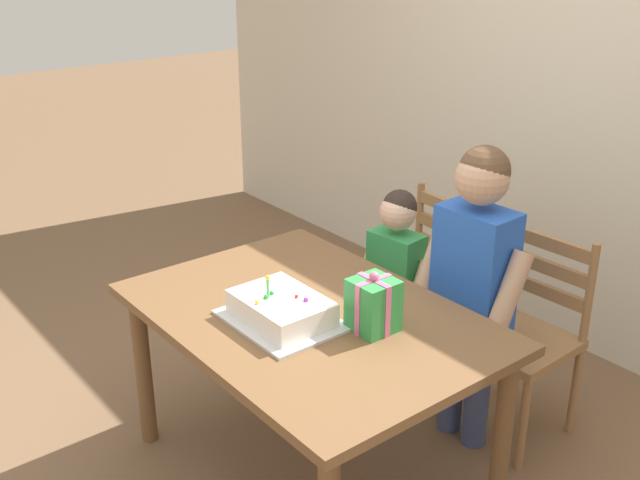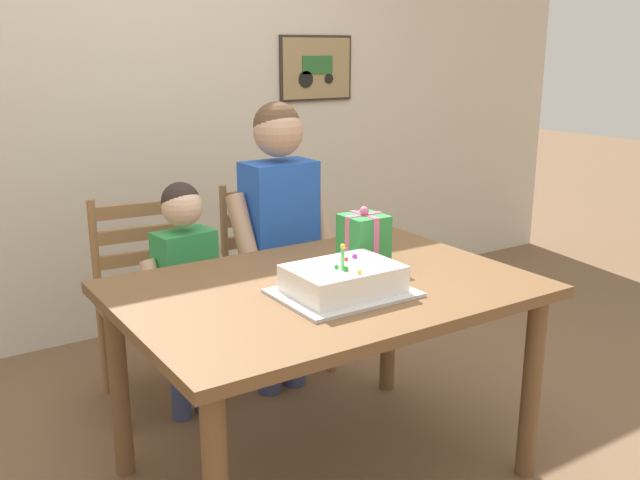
{
  "view_description": "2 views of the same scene",
  "coord_description": "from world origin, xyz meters",
  "px_view_note": "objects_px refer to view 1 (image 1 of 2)",
  "views": [
    {
      "loc": [
        2.03,
        -1.56,
        2.12
      ],
      "look_at": [
        -0.05,
        0.09,
        1.02
      ],
      "focal_mm": 42.73,
      "sensor_mm": 36.0,
      "label": 1
    },
    {
      "loc": [
        -1.3,
        -1.94,
        1.56
      ],
      "look_at": [
        -0.02,
        -0.0,
        0.92
      ],
      "focal_mm": 39.48,
      "sensor_mm": 36.0,
      "label": 2
    }
  ],
  "objects_px": {
    "birthday_cake": "(281,310)",
    "chair_right": "(525,335)",
    "gift_box_red_large": "(373,305)",
    "child_older": "(474,270)",
    "chair_left": "(419,285)",
    "dining_table": "(310,335)",
    "child_younger": "(395,274)"
  },
  "relations": [
    {
      "from": "dining_table",
      "to": "gift_box_red_large",
      "type": "bearing_deg",
      "value": 22.89
    },
    {
      "from": "chair_right",
      "to": "child_younger",
      "type": "distance_m",
      "value": 0.63
    },
    {
      "from": "birthday_cake",
      "to": "child_older",
      "type": "bearing_deg",
      "value": 74.51
    },
    {
      "from": "gift_box_red_large",
      "to": "chair_left",
      "type": "bearing_deg",
      "value": 123.97
    },
    {
      "from": "child_younger",
      "to": "gift_box_red_large",
      "type": "bearing_deg",
      "value": -50.41
    },
    {
      "from": "dining_table",
      "to": "chair_right",
      "type": "relative_size",
      "value": 1.54
    },
    {
      "from": "dining_table",
      "to": "child_older",
      "type": "height_order",
      "value": "child_older"
    },
    {
      "from": "birthday_cake",
      "to": "gift_box_red_large",
      "type": "relative_size",
      "value": 1.89
    },
    {
      "from": "chair_left",
      "to": "gift_box_red_large",
      "type": "bearing_deg",
      "value": -56.03
    },
    {
      "from": "birthday_cake",
      "to": "chair_right",
      "type": "bearing_deg",
      "value": 72.66
    },
    {
      "from": "gift_box_red_large",
      "to": "chair_right",
      "type": "distance_m",
      "value": 0.92
    },
    {
      "from": "child_older",
      "to": "chair_right",
      "type": "bearing_deg",
      "value": 66.92
    },
    {
      "from": "child_younger",
      "to": "chair_right",
      "type": "bearing_deg",
      "value": 23.87
    },
    {
      "from": "birthday_cake",
      "to": "chair_left",
      "type": "bearing_deg",
      "value": 106.22
    },
    {
      "from": "chair_right",
      "to": "child_older",
      "type": "height_order",
      "value": "child_older"
    },
    {
      "from": "chair_left",
      "to": "dining_table",
      "type": "bearing_deg",
      "value": -71.2
    },
    {
      "from": "birthday_cake",
      "to": "child_younger",
      "type": "height_order",
      "value": "child_younger"
    },
    {
      "from": "dining_table",
      "to": "child_older",
      "type": "xyz_separation_m",
      "value": [
        0.21,
        0.69,
        0.15
      ]
    },
    {
      "from": "dining_table",
      "to": "chair_left",
      "type": "xyz_separation_m",
      "value": [
        -0.32,
        0.93,
        -0.19
      ]
    },
    {
      "from": "child_older",
      "to": "child_younger",
      "type": "xyz_separation_m",
      "value": [
        -0.45,
        0.0,
        -0.19
      ]
    },
    {
      "from": "dining_table",
      "to": "child_younger",
      "type": "distance_m",
      "value": 0.73
    },
    {
      "from": "gift_box_red_large",
      "to": "chair_left",
      "type": "relative_size",
      "value": 0.25
    },
    {
      "from": "dining_table",
      "to": "child_older",
      "type": "distance_m",
      "value": 0.73
    },
    {
      "from": "chair_right",
      "to": "gift_box_red_large",
      "type": "bearing_deg",
      "value": -95.33
    },
    {
      "from": "dining_table",
      "to": "chair_left",
      "type": "height_order",
      "value": "chair_left"
    },
    {
      "from": "birthday_cake",
      "to": "chair_right",
      "type": "height_order",
      "value": "birthday_cake"
    },
    {
      "from": "birthday_cake",
      "to": "child_older",
      "type": "relative_size",
      "value": 0.33
    },
    {
      "from": "birthday_cake",
      "to": "gift_box_red_large",
      "type": "bearing_deg",
      "value": 41.82
    },
    {
      "from": "birthday_cake",
      "to": "child_older",
      "type": "height_order",
      "value": "child_older"
    },
    {
      "from": "birthday_cake",
      "to": "chair_left",
      "type": "relative_size",
      "value": 0.48
    },
    {
      "from": "dining_table",
      "to": "child_older",
      "type": "relative_size",
      "value": 1.06
    },
    {
      "from": "chair_right",
      "to": "dining_table",
      "type": "bearing_deg",
      "value": -108.91
    }
  ]
}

